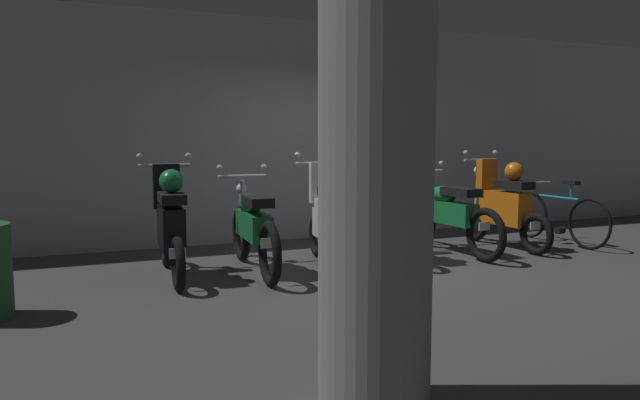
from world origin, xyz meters
name	(u,v)px	position (x,y,z in m)	size (l,w,h in m)	color
ground_plane	(377,269)	(0.00, 0.00, 0.00)	(80.00, 80.00, 0.00)	#424244
back_wall	(303,132)	(0.00, 2.35, 1.55)	(16.00, 0.30, 3.10)	#ADADB2
motorbike_slot_0	(171,224)	(-2.17, 0.46, 0.57)	(0.59, 1.68, 1.29)	black
motorbike_slot_1	(253,227)	(-1.30, 0.41, 0.49)	(0.59, 1.95, 1.15)	black
motorbike_slot_2	(329,217)	(-0.43, 0.36, 0.57)	(0.59, 1.68, 1.29)	black
motorbike_slot_3	(392,212)	(0.44, 0.45, 0.57)	(0.59, 1.68, 1.29)	black
motorbike_slot_4	(449,214)	(1.30, 0.51, 0.49)	(0.59, 1.95, 1.15)	black
motorbike_slot_5	(503,205)	(2.17, 0.55, 0.57)	(0.59, 1.68, 1.29)	black
bicycle	(558,217)	(3.08, 0.50, 0.36)	(0.50, 1.73, 0.89)	black
support_pillar	(376,118)	(-1.58, -2.97, 1.55)	(0.60, 0.60, 3.10)	gray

